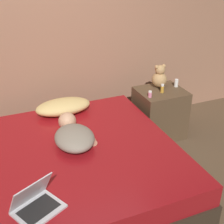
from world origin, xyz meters
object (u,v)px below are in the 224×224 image
at_px(bottle_pink, 150,94).
at_px(person_lying, 74,135).
at_px(laptop, 36,203).
at_px(bottle_amber, 162,88).
at_px(bottle_white, 176,83).
at_px(teddy_bear, 159,77).
at_px(pillow, 63,107).

bearing_deg(bottle_pink, person_lying, -159.19).
bearing_deg(laptop, bottle_pink, 9.65).
relative_size(person_lying, bottle_amber, 6.17).
bearing_deg(bottle_pink, bottle_white, 18.49).
height_order(teddy_bear, bottle_white, teddy_bear).
bearing_deg(pillow, person_lying, -95.65).
height_order(pillow, bottle_amber, bottle_amber).
xyz_separation_m(teddy_bear, bottle_pink, (-0.25, -0.22, -0.09)).
bearing_deg(bottle_white, teddy_bear, 159.22).
relative_size(pillow, teddy_bear, 2.15).
height_order(bottle_pink, bottle_amber, bottle_amber).
xyz_separation_m(pillow, bottle_pink, (0.95, -0.22, 0.08)).
relative_size(person_lying, laptop, 1.62).
bearing_deg(bottle_white, bottle_amber, -160.30).
distance_m(pillow, bottle_pink, 0.98).
relative_size(pillow, bottle_white, 6.38).
bearing_deg(laptop, teddy_bear, 10.50).
height_order(pillow, bottle_white, bottle_white).
height_order(pillow, person_lying, person_lying).
bearing_deg(bottle_white, pillow, 176.96).
bearing_deg(bottle_pink, pillow, 166.90).
xyz_separation_m(laptop, bottle_amber, (1.69, 1.17, 0.12)).
xyz_separation_m(laptop, teddy_bear, (1.75, 1.33, 0.19)).
bearing_deg(person_lying, bottle_pink, 23.92).
bearing_deg(bottle_pink, bottle_amber, 16.91).
bearing_deg(bottle_white, person_lying, -159.89).
bearing_deg(bottle_amber, person_lying, -159.80).
relative_size(laptop, bottle_amber, 3.80).
distance_m(person_lying, bottle_pink, 1.09).
distance_m(person_lying, teddy_bear, 1.41).
relative_size(bottle_pink, bottle_amber, 0.72).
distance_m(pillow, laptop, 1.44).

